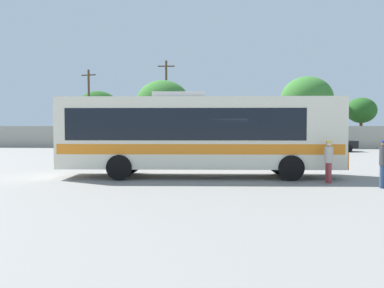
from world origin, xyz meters
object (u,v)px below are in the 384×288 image
(parked_car_leftmost_black, at_px, (125,142))
(roadside_tree_midright, at_px, (307,98))
(roadside_tree_midleft, at_px, (163,103))
(utility_pole_near, at_px, (166,102))
(roadside_tree_left, at_px, (98,110))
(passenger_waiting_on_apron, at_px, (384,161))
(parked_car_rightmost_black, at_px, (328,143))
(parked_car_second_red, at_px, (187,142))
(parked_car_third_silver, at_px, (256,142))
(utility_pole_far, at_px, (89,106))
(attendant_by_bus_door, at_px, (329,159))
(roadside_tree_right, at_px, (361,111))
(coach_bus_cream_orange, at_px, (197,132))

(parked_car_leftmost_black, relative_size, roadside_tree_midright, 0.58)
(roadside_tree_midright, bearing_deg, roadside_tree_midleft, -169.68)
(utility_pole_near, xyz_separation_m, roadside_tree_left, (-8.33, 2.68, -0.74))
(passenger_waiting_on_apron, bearing_deg, parked_car_rightmost_black, 80.69)
(parked_car_leftmost_black, bearing_deg, passenger_waiting_on_apron, -56.59)
(parked_car_second_red, xyz_separation_m, parked_car_third_silver, (6.24, -0.23, 0.04))
(utility_pole_far, bearing_deg, attendant_by_bus_door, -56.83)
(parked_car_rightmost_black, height_order, utility_pole_far, utility_pole_far)
(parked_car_second_red, bearing_deg, parked_car_rightmost_black, -3.51)
(utility_pole_near, bearing_deg, roadside_tree_left, 162.19)
(utility_pole_near, relative_size, utility_pole_far, 1.10)
(parked_car_third_silver, distance_m, roadside_tree_right, 14.96)
(passenger_waiting_on_apron, relative_size, parked_car_leftmost_black, 0.38)
(utility_pole_near, distance_m, roadside_tree_right, 21.02)
(parked_car_third_silver, relative_size, roadside_tree_left, 0.65)
(parked_car_rightmost_black, height_order, roadside_tree_left, roadside_tree_left)
(parked_car_second_red, relative_size, parked_car_third_silver, 1.06)
(coach_bus_cream_orange, distance_m, parked_car_second_red, 19.57)
(roadside_tree_midright, bearing_deg, attendant_by_bus_door, -100.04)
(parked_car_leftmost_black, bearing_deg, roadside_tree_right, 19.77)
(parked_car_rightmost_black, distance_m, roadside_tree_midleft, 17.34)
(coach_bus_cream_orange, height_order, parked_car_rightmost_black, coach_bus_cream_orange)
(passenger_waiting_on_apron, xyz_separation_m, parked_car_leftmost_black, (-14.50, 21.98, -0.19))
(parked_car_leftmost_black, height_order, roadside_tree_right, roadside_tree_right)
(parked_car_rightmost_black, height_order, roadside_tree_right, roadside_tree_right)
(parked_car_second_red, height_order, roadside_tree_left, roadside_tree_left)
(coach_bus_cream_orange, distance_m, roadside_tree_left, 32.11)
(passenger_waiting_on_apron, xyz_separation_m, parked_car_third_silver, (-2.61, 22.04, -0.16))
(utility_pole_near, relative_size, roadside_tree_midleft, 1.31)
(parked_car_rightmost_black, height_order, roadside_tree_midleft, roadside_tree_midleft)
(passenger_waiting_on_apron, height_order, roadside_tree_left, roadside_tree_left)
(parked_car_rightmost_black, relative_size, roadside_tree_left, 0.74)
(coach_bus_cream_orange, bearing_deg, parked_car_leftmost_black, 111.84)
(passenger_waiting_on_apron, bearing_deg, utility_pole_far, 124.24)
(attendant_by_bus_door, bearing_deg, utility_pole_near, 109.64)
(roadside_tree_midleft, bearing_deg, attendant_by_bus_door, -69.30)
(roadside_tree_midleft, bearing_deg, utility_pole_far, 169.92)
(parked_car_rightmost_black, distance_m, utility_pole_far, 25.62)
(attendant_by_bus_door, distance_m, parked_car_third_silver, 20.82)
(roadside_tree_left, distance_m, roadside_tree_right, 29.34)
(parked_car_third_silver, relative_size, parked_car_rightmost_black, 0.88)
(passenger_waiting_on_apron, xyz_separation_m, roadside_tree_left, (-19.98, 32.06, 3.10))
(parked_car_third_silver, xyz_separation_m, parked_car_rightmost_black, (6.14, -0.53, -0.04))
(roadside_tree_midright, bearing_deg, utility_pole_near, -172.93)
(parked_car_third_silver, bearing_deg, coach_bus_cream_orange, -102.38)
(parked_car_leftmost_black, bearing_deg, coach_bus_cream_orange, -68.16)
(attendant_by_bus_door, xyz_separation_m, parked_car_second_red, (-7.23, 21.03, -0.17))
(coach_bus_cream_orange, distance_m, utility_pole_near, 27.13)
(parked_car_second_red, distance_m, utility_pole_far, 14.33)
(parked_car_leftmost_black, bearing_deg, roadside_tree_midleft, 68.09)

